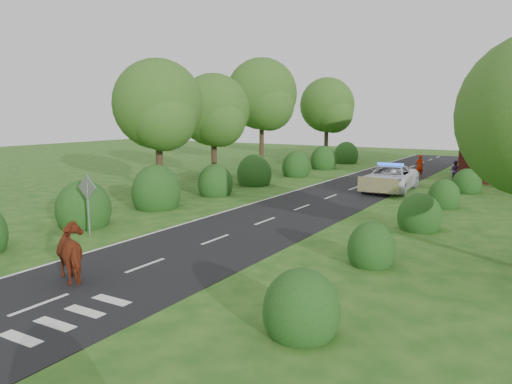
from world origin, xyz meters
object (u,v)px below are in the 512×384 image
Objects in this scene: pedestrian_red at (419,166)px; pedestrian_purple at (455,171)px; police_van at (390,178)px; cow at (76,256)px; road_sign at (88,196)px.

pedestrian_purple is (2.80, -0.91, -0.11)m from pedestrian_red.
police_van is 8.08m from pedestrian_red.
police_van is 7.70m from pedestrian_purple.
cow is 1.15× the size of pedestrian_red.
police_van is (7.34, 18.30, -0.82)m from road_sign.
cow is 0.33× the size of police_van.
police_van is at bearing 55.68° from pedestrian_red.
pedestrian_red is 1.14× the size of pedestrian_purple.
pedestrian_purple is at bearing 65.69° from police_van.
pedestrian_red is (0.03, 8.08, 0.05)m from police_van.
pedestrian_red is at bearing 87.00° from police_van.
pedestrian_red is at bearing 74.39° from road_sign.
road_sign is 27.43m from pedestrian_purple.
road_sign is 0.41× the size of police_van.
road_sign reaches higher than police_van.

